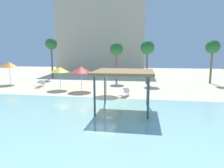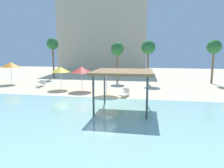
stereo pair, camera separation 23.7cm
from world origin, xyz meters
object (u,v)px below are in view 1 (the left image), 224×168
Objects in this scene: shade_pavilion at (124,73)px; palm_tree_2 at (51,45)px; beach_umbrella_orange_1 at (9,65)px; lounge_chair_0 at (125,93)px; beach_umbrella_orange_0 at (107,71)px; beach_umbrella_yellow_2 at (60,70)px; palm_tree_1 at (116,50)px; palm_tree_0 at (213,48)px; lounge_chair_3 at (40,84)px; palm_tree_3 at (147,48)px; beach_umbrella_red_4 at (81,70)px.

shade_pavilion is 0.63× the size of palm_tree_2.
beach_umbrella_orange_1 is (-16.58, 10.08, -0.16)m from shade_pavilion.
shade_pavilion reaches higher than lounge_chair_0.
beach_umbrella_yellow_2 is at bearing 159.77° from beach_umbrella_orange_0.
palm_tree_1 reaches higher than beach_umbrella_orange_1.
palm_tree_0 is (27.12, 5.04, 2.28)m from beach_umbrella_orange_1.
beach_umbrella_yellow_2 is at bearing 66.17° from lounge_chair_3.
palm_tree_2 is (2.79, 6.95, 2.90)m from beach_umbrella_orange_1.
beach_umbrella_yellow_2 is (-5.95, 2.19, -0.07)m from beach_umbrella_orange_0.
palm_tree_0 is 13.14m from palm_tree_1.
palm_tree_1 reaches higher than lounge_chair_3.
beach_umbrella_orange_1 is (-14.28, 4.71, 0.25)m from beach_umbrella_orange_0.
palm_tree_3 reaches higher than shade_pavilion.
palm_tree_1 is at bearing 68.22° from beach_umbrella_red_4.
lounge_chair_3 is (-11.04, 3.80, 0.00)m from lounge_chair_0.
palm_tree_1 is at bearing 168.33° from palm_tree_3.
lounge_chair_3 is at bearing -146.97° from palm_tree_1.
palm_tree_2 is at bearing 120.34° from beach_umbrella_yellow_2.
lounge_chair_3 is at bearing 142.69° from shade_pavilion.
palm_tree_2 is at bearing 167.45° from palm_tree_3.
beach_umbrella_red_4 is 1.37× the size of lounge_chair_0.
shade_pavilion is 0.70× the size of palm_tree_0.
beach_umbrella_red_4 is 8.23m from palm_tree_1.
shade_pavilion is 2.17× the size of lounge_chair_3.
lounge_chair_0 is 0.34× the size of palm_tree_1.
lounge_chair_3 is at bearing -74.21° from palm_tree_2.
palm_tree_1 is at bearing -177.15° from palm_tree_0.
beach_umbrella_red_4 is 13.29m from palm_tree_2.
palm_tree_1 is at bearing 100.14° from shade_pavilion.
beach_umbrella_red_4 is (2.72, -0.44, 0.06)m from beach_umbrella_yellow_2.
beach_umbrella_orange_0 reaches higher than beach_umbrella_yellow_2.
shade_pavilion is 11.20m from beach_umbrella_yellow_2.
beach_umbrella_red_4 reaches higher than lounge_chair_3.
palm_tree_3 is (1.77, 13.57, 2.03)m from shade_pavilion.
palm_tree_2 reaches higher than shade_pavilion.
beach_umbrella_red_4 reaches higher than lounge_chair_0.
beach_umbrella_orange_0 is at bearing -116.44° from palm_tree_3.
palm_tree_1 reaches higher than shade_pavilion.
beach_umbrella_orange_1 is 27.68m from palm_tree_0.
palm_tree_0 reaches higher than lounge_chair_3.
beach_umbrella_yellow_2 is (8.34, -2.52, -0.32)m from beach_umbrella_orange_1.
palm_tree_0 is at bearing 55.13° from shade_pavilion.
palm_tree_2 reaches higher than palm_tree_1.
beach_umbrella_orange_1 is at bearing 148.70° from shade_pavilion.
palm_tree_1 is (5.66, 6.91, 2.34)m from beach_umbrella_yellow_2.
palm_tree_1 is at bearing 17.41° from beach_umbrella_orange_1.
shade_pavilion is 14.82m from palm_tree_1.
lounge_chair_0 is 15.64m from palm_tree_0.
palm_tree_1 is at bearing 50.67° from beach_umbrella_yellow_2.
shade_pavilion reaches higher than beach_umbrella_orange_1.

